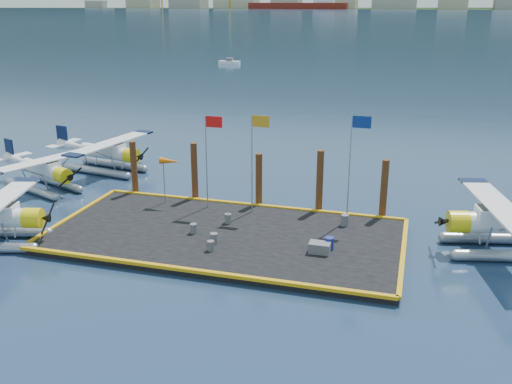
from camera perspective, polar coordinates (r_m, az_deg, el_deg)
ground at (r=33.17m, az=-3.10°, el=-4.76°), size 4000.00×4000.00×0.00m
dock at (r=33.10m, az=-3.10°, el=-4.44°), size 20.00×10.00×0.40m
dock_bumpers at (r=32.98m, az=-3.11°, el=-3.98°), size 20.25×10.25×0.18m
seaplane_b at (r=43.89m, az=-20.37°, el=1.89°), size 8.28×8.76×3.17m
seaplane_c at (r=47.15m, az=-14.57°, el=3.67°), size 8.62×9.43×3.33m
seaplane_d at (r=33.72m, az=23.65°, el=-3.11°), size 9.36×10.14×3.60m
drum_0 at (r=33.07m, az=-6.26°, el=-3.64°), size 0.40×0.40×0.56m
drum_1 at (r=31.58m, az=-4.24°, el=-4.65°), size 0.42×0.42×0.60m
drum_2 at (r=31.00m, az=7.33°, el=-5.12°), size 0.49×0.49×0.69m
drum_3 at (r=30.76m, az=-4.55°, el=-5.37°), size 0.39×0.39×0.55m
drum_4 at (r=34.35m, az=8.85°, el=-2.79°), size 0.48×0.48×0.67m
drum_5 at (r=34.36m, az=-2.82°, el=-2.66°), size 0.41×0.41×0.58m
crate at (r=30.61m, az=6.38°, el=-5.54°), size 1.12×0.75×0.56m
flagpole_red at (r=35.89m, az=-4.71°, el=4.45°), size 1.14×0.08×6.00m
flagpole_yellow at (r=34.94m, az=-0.10°, el=4.32°), size 1.14×0.08×6.20m
flagpole_blue at (r=33.78m, az=9.74°, el=3.84°), size 1.14×0.08×6.50m
windsock at (r=37.22m, az=-8.61°, el=2.96°), size 1.40×0.44×3.12m
piling_0 at (r=40.44m, az=-12.09°, el=2.21°), size 0.44×0.44×4.00m
piling_1 at (r=38.55m, az=-6.16°, el=1.86°), size 0.44×0.44×4.20m
piling_2 at (r=37.20m, az=0.29°, el=1.03°), size 0.44×0.44×3.80m
piling_3 at (r=36.29m, az=6.38°, el=0.87°), size 0.44×0.44×4.30m
piling_4 at (r=35.94m, az=12.66°, el=0.08°), size 0.44×0.44×4.00m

